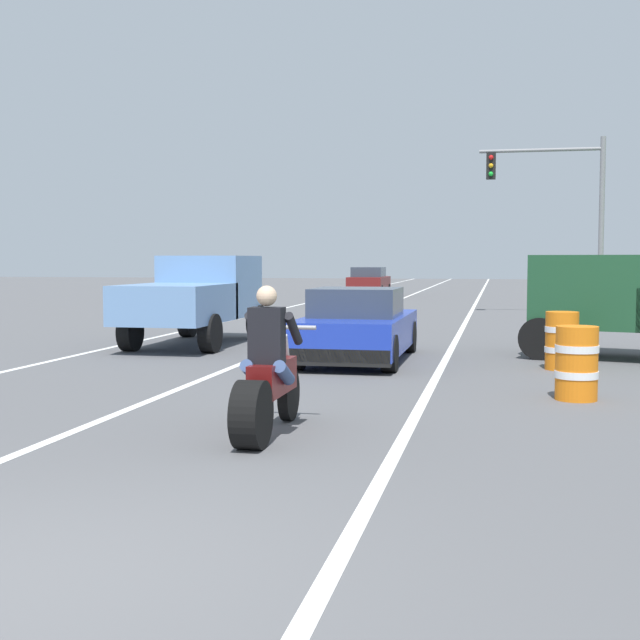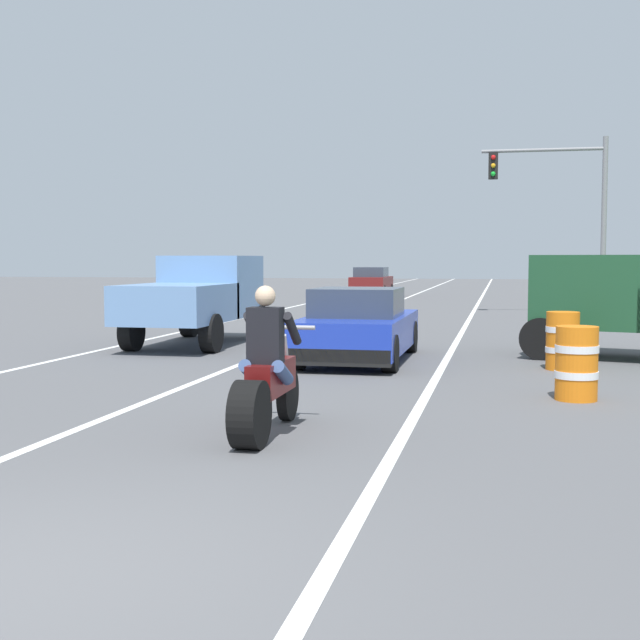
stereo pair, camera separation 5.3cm
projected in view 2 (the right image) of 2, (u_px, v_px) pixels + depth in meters
ground_plane at (14, 578)px, 5.07m from camera, size 160.00×160.00×0.00m
lane_stripe_left_solid at (224, 322)px, 25.71m from camera, size 0.14×120.00×0.01m
lane_stripe_right_solid at (465, 326)px, 24.20m from camera, size 0.14×120.00×0.01m
lane_stripe_centre_dashed at (341, 324)px, 24.96m from camera, size 0.14×120.00×0.01m
motorcycle_with_rider at (266, 382)px, 9.09m from camera, size 0.70×2.21×1.62m
sports_car_blue at (358, 327)px, 15.93m from camera, size 1.84×4.30×1.37m
pickup_truck_left_lane_light_blue at (198, 295)px, 19.00m from camera, size 2.02×4.80×1.98m
traffic_light_mast_near at (566, 198)px, 28.84m from camera, size 4.16×0.34×6.00m
construction_barrel_nearest at (577, 363)px, 11.47m from camera, size 0.58×0.58×1.00m
construction_barrel_mid at (563, 341)px, 14.64m from camera, size 0.58×0.58×1.00m
distant_car_far_ahead at (371, 281)px, 44.41m from camera, size 1.80×4.00×1.50m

